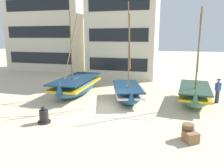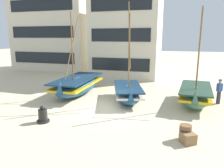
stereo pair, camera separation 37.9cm
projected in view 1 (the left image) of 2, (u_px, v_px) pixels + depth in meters
The scene contains 10 objects.
ground_plane at pixel (108, 109), 13.63m from camera, with size 120.00×120.00×0.00m, color beige.
fishing_boat_near_left at pixel (127, 92), 15.21m from camera, with size 3.04×4.69×6.77m.
fishing_boat_centre_large at pixel (77, 85), 16.94m from camera, with size 2.48×6.06×6.25m.
fishing_boat_far_right at pixel (194, 94), 14.54m from camera, with size 2.29×4.92×6.27m.
fisherman_by_hull at pixel (218, 91), 14.69m from camera, with size 0.42×0.40×1.68m.
capstan_winch at pixel (44, 116), 11.33m from camera, with size 0.67×0.67×0.91m.
wooden_barrel at pixel (188, 132), 9.52m from camera, with size 0.56×0.56×0.70m.
cargo_crate at pixel (191, 137), 9.25m from camera, with size 0.55×0.55×0.46m, color olive.
harbor_building_main at pixel (125, 35), 24.99m from camera, with size 7.71×7.05×9.34m.
harbor_building_annex at pixel (49, 32), 29.69m from camera, with size 11.04×5.34×10.17m.
Camera 1 is at (3.70, -12.44, 4.46)m, focal length 34.34 mm.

